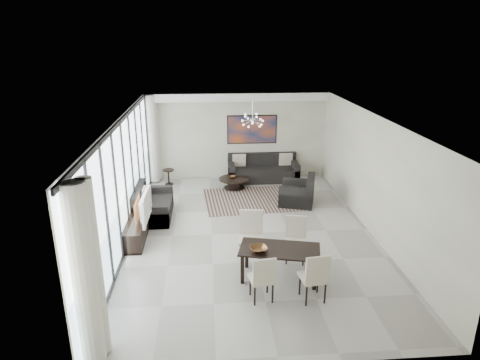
{
  "coord_description": "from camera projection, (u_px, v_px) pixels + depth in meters",
  "views": [
    {
      "loc": [
        -1.0,
        -9.6,
        4.73
      ],
      "look_at": [
        -0.22,
        0.46,
        1.25
      ],
      "focal_mm": 32.0,
      "sensor_mm": 36.0,
      "label": 1
    }
  ],
  "objects": [
    {
      "name": "bowl_coffee",
      "position": [
        232.0,
        177.0,
        13.65
      ],
      "size": [
        0.22,
        0.22,
        0.07
      ],
      "primitive_type": "imported",
      "rotation": [
        0.0,
        0.0,
        0.02
      ],
      "color": "brown",
      "rests_on": "coffee_table"
    },
    {
      "name": "bowl_dining",
      "position": [
        259.0,
        249.0,
        8.4
      ],
      "size": [
        0.4,
        0.4,
        0.08
      ],
      "primitive_type": "imported",
      "rotation": [
        0.0,
        0.0,
        0.17
      ],
      "color": "brown",
      "rests_on": "dining_table"
    },
    {
      "name": "chandelier",
      "position": [
        252.0,
        120.0,
        12.27
      ],
      "size": [
        0.66,
        0.66,
        0.71
      ],
      "color": "silver",
      "rests_on": "room_shell"
    },
    {
      "name": "dining_chair_se",
      "position": [
        315.0,
        275.0,
        7.75
      ],
      "size": [
        0.52,
        0.52,
        1.0
      ],
      "color": "beige",
      "rests_on": "floor"
    },
    {
      "name": "sofa_main",
      "position": [
        263.0,
        171.0,
        14.47
      ],
      "size": [
        2.34,
        0.96,
        0.85
      ],
      "color": "black",
      "rests_on": "floor"
    },
    {
      "name": "armchair",
      "position": [
        298.0,
        194.0,
        12.43
      ],
      "size": [
        1.2,
        1.23,
        0.84
      ],
      "color": "black",
      "rests_on": "floor"
    },
    {
      "name": "dining_chair_sw",
      "position": [
        263.0,
        276.0,
        7.77
      ],
      "size": [
        0.49,
        0.49,
        0.94
      ],
      "color": "beige",
      "rests_on": "floor"
    },
    {
      "name": "dining_chair_ne",
      "position": [
        296.0,
        235.0,
        9.27
      ],
      "size": [
        0.54,
        0.54,
        0.99
      ],
      "color": "beige",
      "rests_on": "floor"
    },
    {
      "name": "rug",
      "position": [
        253.0,
        199.0,
        12.8
      ],
      "size": [
        2.98,
        2.38,
        0.01
      ],
      "primitive_type": "cube",
      "rotation": [
        0.0,
        0.0,
        0.08
      ],
      "color": "black",
      "rests_on": "floor"
    },
    {
      "name": "tv_console",
      "position": [
        136.0,
        231.0,
        10.23
      ],
      "size": [
        0.44,
        1.57,
        0.49
      ],
      "primitive_type": "cube",
      "color": "black",
      "rests_on": "floor"
    },
    {
      "name": "side_table",
      "position": [
        169.0,
        174.0,
        13.99
      ],
      "size": [
        0.37,
        0.37,
        0.51
      ],
      "color": "black",
      "rests_on": "floor"
    },
    {
      "name": "television",
      "position": [
        142.0,
        207.0,
        10.12
      ],
      "size": [
        0.18,
        1.18,
        0.68
      ],
      "primitive_type": "imported",
      "rotation": [
        0.0,
        0.0,
        1.55
      ],
      "color": "gray",
      "rests_on": "tv_console"
    },
    {
      "name": "dining_chair_nw",
      "position": [
        251.0,
        232.0,
        9.27
      ],
      "size": [
        0.57,
        0.57,
        1.11
      ],
      "color": "beige",
      "rests_on": "floor"
    },
    {
      "name": "soffit",
      "position": [
        238.0,
        97.0,
        13.81
      ],
      "size": [
        5.98,
        0.4,
        0.26
      ],
      "primitive_type": "cube",
      "color": "white",
      "rests_on": "room_shell"
    },
    {
      "name": "room_shell",
      "position": [
        270.0,
        178.0,
        10.22
      ],
      "size": [
        6.0,
        9.0,
        2.9
      ],
      "color": "#A8A39B",
      "rests_on": "ground"
    },
    {
      "name": "coffee_table",
      "position": [
        234.0,
        183.0,
        13.68
      ],
      "size": [
        0.96,
        0.96,
        0.34
      ],
      "color": "black",
      "rests_on": "floor"
    },
    {
      "name": "loveseat",
      "position": [
        152.0,
        207.0,
        11.53
      ],
      "size": [
        0.94,
        1.67,
        0.83
      ],
      "color": "black",
      "rests_on": "floor"
    },
    {
      "name": "dining_table",
      "position": [
        280.0,
        253.0,
        8.53
      ],
      "size": [
        1.73,
        1.14,
        0.66
      ],
      "color": "black",
      "rests_on": "floor"
    },
    {
      "name": "painting",
      "position": [
        252.0,
        130.0,
        14.37
      ],
      "size": [
        1.68,
        0.04,
        0.98
      ],
      "primitive_type": "cube",
      "color": "#B24918",
      "rests_on": "room_shell"
    },
    {
      "name": "window_wall",
      "position": [
        129.0,
        180.0,
        9.97
      ],
      "size": [
        0.37,
        8.95,
        2.9
      ],
      "color": "silver",
      "rests_on": "floor"
    }
  ]
}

